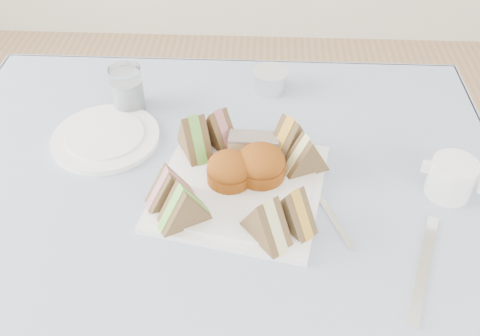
{
  "coord_description": "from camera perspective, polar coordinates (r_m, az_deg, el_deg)",
  "views": [
    {
      "loc": [
        0.08,
        -0.56,
        1.38
      ],
      "look_at": [
        0.05,
        0.09,
        0.8
      ],
      "focal_mm": 40.0,
      "sensor_mm": 36.0,
      "label": 1
    }
  ],
  "objects": [
    {
      "name": "tablecloth",
      "position": [
        0.85,
        -3.37,
        -6.62
      ],
      "size": [
        1.02,
        1.02,
        0.01
      ],
      "primitive_type": "cube",
      "color": "#8FA0C5",
      "rests_on": "table"
    },
    {
      "name": "scone_right",
      "position": [
        0.9,
        2.24,
        0.44
      ],
      "size": [
        0.09,
        0.09,
        0.06
      ],
      "primitive_type": "cylinder",
      "rotation": [
        0.0,
        0.0,
        0.14
      ],
      "color": "#9D4212",
      "rests_on": "serving_plate"
    },
    {
      "name": "tea_strainer",
      "position": [
        1.13,
        3.27,
        9.2
      ],
      "size": [
        0.09,
        0.09,
        0.04
      ],
      "primitive_type": "cylinder",
      "rotation": [
        0.0,
        0.0,
        0.16
      ],
      "color": "silver",
      "rests_on": "tablecloth"
    },
    {
      "name": "water_glass",
      "position": [
        1.09,
        -11.93,
        8.28
      ],
      "size": [
        0.08,
        0.08,
        0.09
      ],
      "primitive_type": "cylinder",
      "rotation": [
        0.0,
        0.0,
        0.35
      ],
      "color": "white",
      "rests_on": "tablecloth"
    },
    {
      "name": "sandwich_bl_b",
      "position": [
        0.96,
        -2.35,
        4.43
      ],
      "size": [
        0.08,
        0.09,
        0.07
      ],
      "primitive_type": null,
      "rotation": [
        0.0,
        0.0,
        2.29
      ],
      "color": "brown",
      "rests_on": "serving_plate"
    },
    {
      "name": "sandwich_fr_a",
      "position": [
        0.82,
        5.68,
        -4.19
      ],
      "size": [
        0.08,
        0.09,
        0.07
      ],
      "primitive_type": null,
      "rotation": [
        0.0,
        0.0,
        -0.85
      ],
      "color": "brown",
      "rests_on": "serving_plate"
    },
    {
      "name": "scone_left",
      "position": [
        0.89,
        -1.13,
        -0.17
      ],
      "size": [
        0.09,
        0.09,
        0.05
      ],
      "primitive_type": "cylinder",
      "rotation": [
        0.0,
        0.0,
        -0.25
      ],
      "color": "#9D4212",
      "rests_on": "serving_plate"
    },
    {
      "name": "knife",
      "position": [
        0.84,
        19.0,
        -9.99
      ],
      "size": [
        0.09,
        0.21,
        0.0
      ],
      "primitive_type": "cube",
      "rotation": [
        0.0,
        0.0,
        -0.35
      ],
      "color": "silver",
      "rests_on": "tablecloth"
    },
    {
      "name": "pastry_slice",
      "position": [
        0.94,
        1.48,
        2.43
      ],
      "size": [
        0.09,
        0.04,
        0.04
      ],
      "primitive_type": "cube",
      "rotation": [
        0.0,
        0.0,
        -0.05
      ],
      "color": "beige",
      "rests_on": "serving_plate"
    },
    {
      "name": "sandwich_fl_b",
      "position": [
        0.82,
        -6.08,
        -3.82
      ],
      "size": [
        0.09,
        0.08,
        0.07
      ],
      "primitive_type": null,
      "rotation": [
        0.0,
        0.0,
        0.51
      ],
      "color": "brown",
      "rests_on": "serving_plate"
    },
    {
      "name": "creamer_jug",
      "position": [
        0.95,
        21.61,
        -1.01
      ],
      "size": [
        0.09,
        0.09,
        0.07
      ],
      "primitive_type": "cylinder",
      "rotation": [
        0.0,
        0.0,
        -0.28
      ],
      "color": "white",
      "rests_on": "tablecloth"
    },
    {
      "name": "serving_plate",
      "position": [
        0.9,
        0.0,
        -2.06
      ],
      "size": [
        0.32,
        0.32,
        0.01
      ],
      "primitive_type": "cube",
      "rotation": [
        0.0,
        0.0,
        -0.19
      ],
      "color": "white",
      "rests_on": "tablecloth"
    },
    {
      "name": "sandwich_bl_a",
      "position": [
        0.94,
        -4.92,
        3.64
      ],
      "size": [
        0.08,
        0.1,
        0.08
      ],
      "primitive_type": null,
      "rotation": [
        0.0,
        0.0,
        2.01
      ],
      "color": "brown",
      "rests_on": "serving_plate"
    },
    {
      "name": "sandwich_fr_b",
      "position": [
        0.8,
        2.85,
        -5.39
      ],
      "size": [
        0.09,
        0.09,
        0.08
      ],
      "primitive_type": null,
      "rotation": [
        0.0,
        0.0,
        -0.89
      ],
      "color": "brown",
      "rests_on": "serving_plate"
    },
    {
      "name": "side_plate",
      "position": [
        1.03,
        -14.12,
        3.15
      ],
      "size": [
        0.26,
        0.26,
        0.01
      ],
      "primitive_type": "cylinder",
      "rotation": [
        0.0,
        0.0,
        0.38
      ],
      "color": "white",
      "rests_on": "tablecloth"
    },
    {
      "name": "sandwich_br_a",
      "position": [
        0.91,
        7.04,
        1.58
      ],
      "size": [
        0.09,
        0.07,
        0.07
      ],
      "primitive_type": null,
      "rotation": [
        0.0,
        0.0,
        -2.72
      ],
      "color": "brown",
      "rests_on": "serving_plate"
    },
    {
      "name": "fork",
      "position": [
        0.88,
        9.35,
        -4.49
      ],
      "size": [
        0.07,
        0.17,
        0.0
      ],
      "primitive_type": "cube",
      "rotation": [
        0.0,
        0.0,
        0.38
      ],
      "color": "silver",
      "rests_on": "tablecloth"
    },
    {
      "name": "sandwich_br_b",
      "position": [
        0.94,
        5.32,
        3.41
      ],
      "size": [
        0.09,
        0.09,
        0.08
      ],
      "primitive_type": null,
      "rotation": [
        0.0,
        0.0,
        -2.4
      ],
      "color": "brown",
      "rests_on": "serving_plate"
    },
    {
      "name": "sandwich_fl_a",
      "position": [
        0.85,
        -7.52,
        -1.88
      ],
      "size": [
        0.09,
        0.07,
        0.07
      ],
      "primitive_type": null,
      "rotation": [
        0.0,
        0.0,
        0.42
      ],
      "color": "brown",
      "rests_on": "serving_plate"
    }
  ]
}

